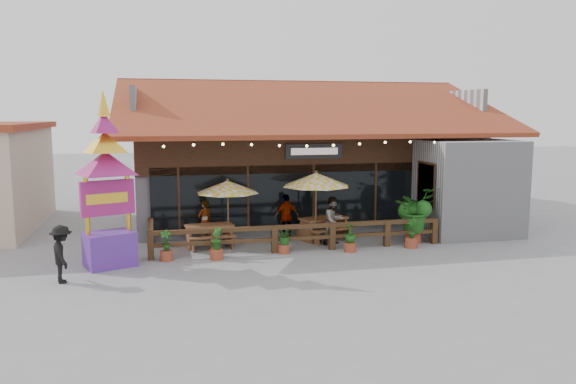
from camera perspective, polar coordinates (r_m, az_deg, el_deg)
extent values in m
plane|color=gray|center=(19.90, 5.43, -5.41)|extent=(100.00, 100.00, 0.00)
cube|color=#BBBAC0|center=(26.21, 0.59, 2.31)|extent=(14.00, 10.00, 4.00)
cube|color=#3D2013|center=(20.84, -0.07, 4.14)|extent=(11.00, 0.16, 1.60)
cube|color=black|center=(21.00, -0.06, -0.49)|extent=(10.00, 0.12, 2.40)
cube|color=#E1AF65|center=(21.20, -0.18, -0.41)|extent=(9.80, 0.05, 2.20)
cube|color=#BBBAC0|center=(22.36, 17.80, 0.42)|extent=(3.50, 2.70, 3.60)
cube|color=#B41D1C|center=(21.33, 13.86, 0.76)|extent=(0.06, 1.20, 1.50)
cube|color=#3D2013|center=(21.32, 13.83, 0.76)|extent=(0.04, 1.34, 1.64)
cube|color=maroon|center=(22.70, 2.74, 8.75)|extent=(15.50, 7.05, 2.37)
cube|color=maroon|center=(29.50, -1.05, 8.58)|extent=(15.50, 7.05, 2.37)
cube|color=maroon|center=(26.12, 0.60, 11.11)|extent=(15.50, 0.30, 0.12)
cube|color=#BBBAC0|center=(25.34, -15.12, 7.95)|extent=(0.20, 9.00, 1.80)
cube|color=#BBBAC0|center=(28.58, 14.49, 7.95)|extent=(0.20, 9.00, 1.80)
cube|color=black|center=(20.98, 2.67, 4.16)|extent=(2.20, 0.10, 0.55)
cube|color=silver|center=(20.92, 2.72, 4.15)|extent=(1.80, 0.02, 0.25)
cube|color=#3D2013|center=(20.44, -11.02, -0.88)|extent=(0.08, 0.08, 2.40)
cube|color=#3D2013|center=(20.68, -4.08, -0.65)|extent=(0.08, 0.08, 2.40)
cube|color=#3D2013|center=(21.21, 2.60, -0.41)|extent=(0.08, 0.08, 2.40)
cube|color=#3D2013|center=(22.02, 8.87, -0.19)|extent=(0.08, 0.08, 2.40)
sphere|color=#FFDB8C|center=(18.44, -12.52, 4.54)|extent=(0.09, 0.09, 0.09)
sphere|color=#FFDB8C|center=(18.47, -9.57, 4.75)|extent=(0.09, 0.09, 0.09)
sphere|color=#FFDB8C|center=(18.56, -6.63, 4.85)|extent=(0.09, 0.09, 0.09)
sphere|color=#FFDB8C|center=(18.69, -3.73, 4.82)|extent=(0.09, 0.09, 0.09)
sphere|color=#FFDB8C|center=(18.87, -0.87, 4.74)|extent=(0.09, 0.09, 0.09)
sphere|color=#FFDB8C|center=(19.10, 1.92, 4.69)|extent=(0.09, 0.09, 0.09)
sphere|color=#FFDB8C|center=(19.37, 4.65, 4.75)|extent=(0.09, 0.09, 0.09)
sphere|color=#FFDB8C|center=(19.68, 7.29, 4.88)|extent=(0.09, 0.09, 0.09)
sphere|color=#FFDB8C|center=(20.03, 9.85, 4.99)|extent=(0.09, 0.09, 0.09)
sphere|color=#FFDB8C|center=(20.42, 12.31, 5.00)|extent=(0.09, 0.09, 0.09)
sphere|color=#FFDB8C|center=(20.85, 14.67, 4.91)|extent=(0.09, 0.09, 0.09)
cube|color=#452C18|center=(18.31, -13.77, -5.34)|extent=(0.20, 0.20, 0.90)
cube|color=#452C18|center=(18.39, -7.50, -5.12)|extent=(0.20, 0.20, 0.90)
cube|color=#452C18|center=(18.68, -1.37, -4.84)|extent=(0.20, 0.20, 0.90)
cube|color=#452C18|center=(19.18, 4.50, -4.52)|extent=(0.20, 0.20, 0.90)
cube|color=#452C18|center=(19.87, 10.02, -4.18)|extent=(0.20, 0.20, 0.90)
cube|color=#452C18|center=(20.64, 14.63, -3.87)|extent=(0.20, 0.20, 0.90)
cube|color=#452C18|center=(18.80, 1.32, -3.51)|extent=(9.80, 0.16, 0.14)
cube|color=#452C18|center=(18.88, 1.31, -4.70)|extent=(9.80, 0.12, 0.12)
cube|color=#452C18|center=(19.44, -13.79, -3.36)|extent=(0.16, 2.50, 0.14)
cube|color=#452C18|center=(20.65, -13.73, -3.83)|extent=(0.20, 0.20, 0.90)
cylinder|color=brown|center=(19.74, -6.10, -2.24)|extent=(0.06, 0.06, 2.22)
cone|color=yellow|center=(19.59, -6.15, 0.53)|extent=(2.91, 2.91, 0.43)
sphere|color=brown|center=(19.56, -6.16, 1.23)|extent=(0.10, 0.10, 0.10)
cylinder|color=black|center=(19.96, -6.06, -5.29)|extent=(0.42, 0.42, 0.06)
cylinder|color=brown|center=(19.98, 2.85, -1.75)|extent=(0.06, 0.06, 2.44)
cone|color=yellow|center=(19.83, 2.87, 1.28)|extent=(2.58, 2.58, 0.48)
sphere|color=brown|center=(19.80, 2.87, 2.04)|extent=(0.11, 0.11, 0.11)
cylinder|color=black|center=(20.22, 2.82, -5.07)|extent=(0.47, 0.47, 0.06)
cube|color=brown|center=(19.63, -8.02, -3.39)|extent=(1.70, 0.93, 0.06)
cube|color=brown|center=(19.58, -10.05, -4.59)|extent=(0.16, 0.72, 0.75)
cube|color=brown|center=(19.85, -5.98, -4.33)|extent=(0.16, 0.72, 0.75)
cube|color=brown|center=(19.15, -7.68, -4.60)|extent=(1.65, 0.45, 0.05)
cube|color=brown|center=(20.22, -8.32, -3.94)|extent=(1.65, 0.45, 0.05)
cube|color=brown|center=(20.58, 3.64, -2.68)|extent=(1.88, 1.30, 0.06)
cube|color=brown|center=(20.24, 1.88, -3.99)|extent=(0.31, 0.74, 0.79)
cube|color=brown|center=(21.09, 5.30, -3.54)|extent=(0.31, 0.74, 0.79)
cube|color=brown|center=(20.17, 4.59, -3.84)|extent=(1.72, 0.82, 0.05)
cube|color=brown|center=(21.12, 2.71, -3.29)|extent=(1.72, 0.82, 0.05)
cube|color=#5C2A9B|center=(17.88, -17.65, -5.56)|extent=(1.68, 1.47, 1.05)
cube|color=#A01D6C|center=(17.59, -17.87, -0.57)|extent=(1.55, 0.76, 1.05)
cube|color=yellow|center=(17.47, -17.90, -0.63)|extent=(1.16, 0.46, 0.31)
cylinder|color=yellow|center=(17.68, -19.82, -1.19)|extent=(0.14, 0.14, 1.75)
cylinder|color=yellow|center=(17.58, -15.86, -1.07)|extent=(0.14, 0.14, 1.75)
pyramid|color=#A01D6C|center=(17.45, -18.07, 3.98)|extent=(2.70, 2.70, 0.70)
pyramid|color=yellow|center=(17.42, -18.15, 5.85)|extent=(1.92, 1.92, 0.61)
pyramid|color=#A01D6C|center=(17.41, -18.23, 7.71)|extent=(1.24, 1.24, 0.61)
pyramid|color=yellow|center=(17.42, -18.32, 9.87)|extent=(0.56, 0.56, 0.79)
cylinder|color=brown|center=(20.68, 12.65, -4.49)|extent=(0.54, 0.54, 0.40)
imported|color=#1F5A19|center=(20.49, 12.73, -1.72)|extent=(1.85, 1.75, 1.63)
sphere|color=#1F5A19|center=(20.52, 13.16, -2.59)|extent=(0.54, 0.54, 0.54)
sphere|color=#1F5A19|center=(20.58, 12.30, -2.03)|extent=(0.47, 0.47, 0.47)
imported|color=#3D2013|center=(20.10, -8.46, -3.03)|extent=(0.69, 0.62, 1.57)
imported|color=#3D2013|center=(19.83, 4.66, -2.92)|extent=(1.02, 0.93, 1.70)
imported|color=#3D2013|center=(20.66, -0.15, -2.51)|extent=(1.03, 0.58, 1.66)
imported|color=black|center=(16.56, -22.01, -5.87)|extent=(0.85, 1.15, 1.60)
cylinder|color=brown|center=(18.16, -12.25, -6.34)|extent=(0.40, 0.40, 0.32)
imported|color=#1F5A19|center=(18.05, -12.30, -4.83)|extent=(0.38, 0.28, 0.66)
cylinder|color=brown|center=(18.04, -7.28, -6.29)|extent=(0.42, 0.42, 0.34)
imported|color=#1F5A19|center=(17.92, -7.31, -4.70)|extent=(0.32, 0.39, 0.69)
cylinder|color=brown|center=(18.68, -0.43, -5.79)|extent=(0.37, 0.37, 0.30)
imported|color=#1F5A19|center=(18.58, -0.43, -4.44)|extent=(0.61, 0.55, 0.61)
cylinder|color=brown|center=(18.98, 6.31, -5.59)|extent=(0.40, 0.40, 0.32)
imported|color=#1F5A19|center=(18.87, 6.33, -4.16)|extent=(0.48, 0.48, 0.65)
cylinder|color=brown|center=(19.87, 12.39, -5.07)|extent=(0.43, 0.43, 0.35)
imported|color=#1F5A19|center=(19.76, 12.44, -3.57)|extent=(0.38, 0.44, 0.71)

